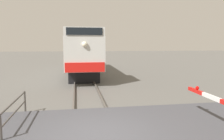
% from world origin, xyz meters
% --- Properties ---
extents(ground_plane, '(160.00, 160.00, 0.00)m').
position_xyz_m(ground_plane, '(0.00, 0.00, 0.00)').
color(ground_plane, '#605E59').
extents(rail_track_left, '(0.08, 80.00, 0.15)m').
position_xyz_m(rail_track_left, '(-0.72, 0.00, 0.07)').
color(rail_track_left, '#59544C').
rests_on(rail_track_left, ground_plane).
extents(rail_track_right, '(0.08, 80.00, 0.15)m').
position_xyz_m(rail_track_right, '(0.72, 0.00, 0.07)').
color(rail_track_right, '#59544C').
rests_on(rail_track_right, ground_plane).
extents(road_surface, '(36.00, 5.49, 0.15)m').
position_xyz_m(road_surface, '(0.00, 0.00, 0.08)').
color(road_surface, '#47474C').
rests_on(road_surface, ground_plane).
extents(locomotive, '(2.75, 14.37, 4.05)m').
position_xyz_m(locomotive, '(0.00, 14.70, 2.08)').
color(locomotive, black).
rests_on(locomotive, ground_plane).
extents(guard_railing, '(0.08, 3.10, 0.95)m').
position_xyz_m(guard_railing, '(-2.74, 1.51, 0.63)').
color(guard_railing, '#4C4742').
rests_on(guard_railing, ground_plane).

